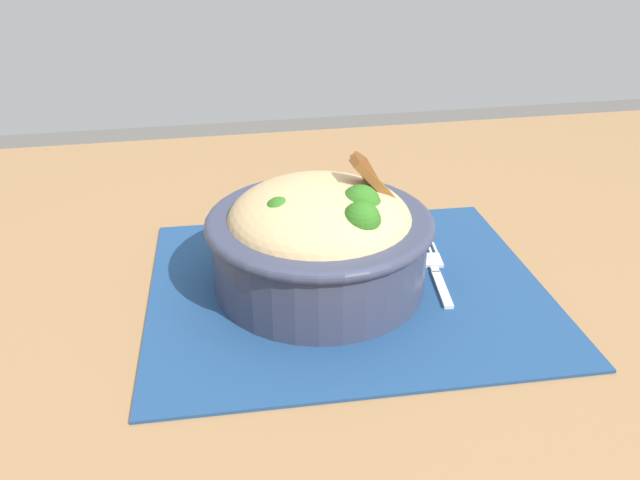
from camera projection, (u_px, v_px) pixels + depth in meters
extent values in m
cube|color=olive|center=(336.00, 296.00, 0.63)|extent=(1.39, 0.97, 0.03)
cylinder|color=brown|center=(594.00, 308.00, 1.29)|extent=(0.04, 0.04, 0.73)
cube|color=navy|center=(347.00, 287.00, 0.62)|extent=(0.39, 0.33, 0.00)
cylinder|color=#2D3347|center=(320.00, 252.00, 0.60)|extent=(0.20, 0.20, 0.07)
torus|color=#2D3347|center=(320.00, 223.00, 0.59)|extent=(0.22, 0.22, 0.01)
ellipsoid|color=tan|center=(320.00, 222.00, 0.59)|extent=(0.21, 0.21, 0.07)
sphere|color=#275F19|center=(361.00, 220.00, 0.54)|extent=(0.03, 0.03, 0.03)
sphere|color=#275F19|center=(360.00, 205.00, 0.57)|extent=(0.04, 0.04, 0.04)
sphere|color=#275F19|center=(279.00, 212.00, 0.56)|extent=(0.03, 0.03, 0.03)
cylinder|color=orange|center=(328.00, 210.00, 0.57)|extent=(0.04, 0.01, 0.01)
cube|color=brown|center=(376.00, 184.00, 0.58)|extent=(0.05, 0.02, 0.05)
cube|color=brown|center=(372.00, 180.00, 0.59)|extent=(0.04, 0.03, 0.06)
cube|color=silver|center=(442.00, 289.00, 0.61)|extent=(0.02, 0.06, 0.00)
cube|color=silver|center=(434.00, 269.00, 0.64)|extent=(0.01, 0.01, 0.00)
cube|color=silver|center=(431.00, 260.00, 0.66)|extent=(0.03, 0.03, 0.00)
cube|color=silver|center=(435.00, 249.00, 0.68)|extent=(0.01, 0.02, 0.00)
cube|color=silver|center=(429.00, 249.00, 0.68)|extent=(0.01, 0.02, 0.00)
cube|color=silver|center=(424.00, 249.00, 0.68)|extent=(0.01, 0.02, 0.00)
cube|color=silver|center=(418.00, 249.00, 0.68)|extent=(0.01, 0.02, 0.00)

